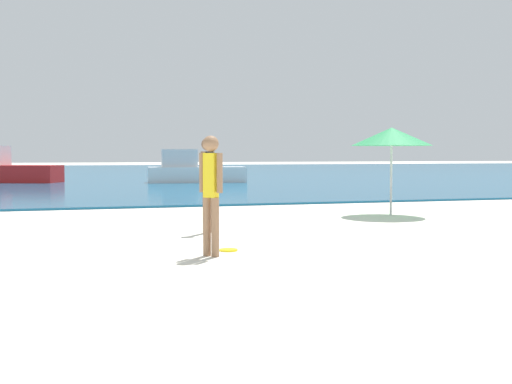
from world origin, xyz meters
TOP-DOWN VIEW (x-y plane):
  - water at (0.00, 42.88)m, footprint 160.00×60.00m
  - person_standing at (-1.33, 5.16)m, footprint 0.26×0.30m
  - frisbee at (-1.00, 5.55)m, footprint 0.25×0.25m
  - person_distant at (-0.84, 7.63)m, footprint 0.28×0.29m
  - boat_near at (2.30, 25.49)m, footprint 4.51×1.83m
  - boat_far at (-6.03, 28.00)m, footprint 5.09×3.30m
  - beach_umbrella at (3.65, 9.52)m, footprint 1.75×1.75m

SIDE VIEW (x-z plane):
  - frisbee at x=-1.00m, z-range 0.00..0.03m
  - water at x=0.00m, z-range 0.00..0.06m
  - boat_near at x=2.30m, z-range -0.17..1.32m
  - boat_far at x=-6.03m, z-range -0.20..1.46m
  - person_standing at x=-1.33m, z-range 0.11..1.69m
  - person_distant at x=-0.84m, z-range 0.11..1.73m
  - beach_umbrella at x=3.65m, z-range 0.76..2.68m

